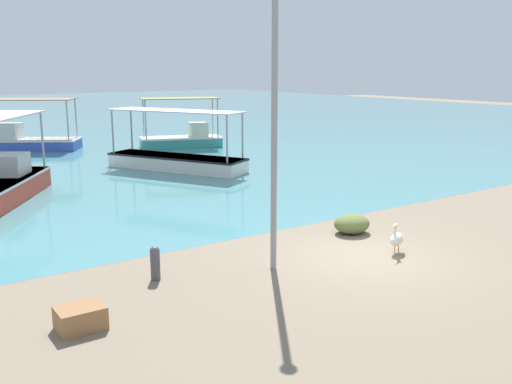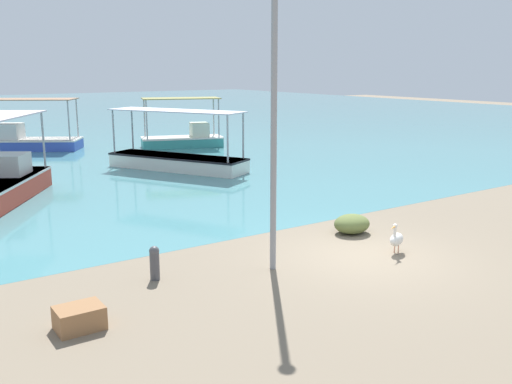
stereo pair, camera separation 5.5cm
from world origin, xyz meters
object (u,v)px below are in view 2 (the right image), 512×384
(fishing_boat_near_left, at_px, (177,158))
(fishing_boat_far_left, at_px, (184,137))
(lamp_post, at_px, (274,110))
(cargo_crate, at_px, (79,318))
(pelican, at_px, (397,239))
(net_pile, at_px, (352,224))
(mooring_bollard, at_px, (155,262))
(fishing_boat_center, at_px, (28,139))

(fishing_boat_near_left, relative_size, fishing_boat_far_left, 1.34)
(lamp_post, xyz_separation_m, cargo_crate, (-4.63, -0.57, -3.41))
(lamp_post, bearing_deg, fishing_boat_near_left, 72.60)
(pelican, relative_size, net_pile, 0.76)
(fishing_boat_far_left, bearing_deg, mooring_bollard, -119.07)
(fishing_boat_near_left, bearing_deg, mooring_bollard, -118.65)
(mooring_bollard, bearing_deg, lamp_post, -19.57)
(lamp_post, relative_size, mooring_bollard, 8.57)
(fishing_boat_near_left, height_order, fishing_boat_center, fishing_boat_center)
(mooring_bollard, bearing_deg, fishing_boat_far_left, 60.93)
(mooring_bollard, bearing_deg, pelican, -16.87)
(net_pile, bearing_deg, mooring_bollard, -178.24)
(pelican, height_order, mooring_bollard, pelican)
(fishing_boat_near_left, bearing_deg, cargo_crate, -122.75)
(lamp_post, height_order, net_pile, lamp_post)
(fishing_boat_near_left, height_order, fishing_boat_far_left, fishing_boat_far_left)
(net_pile, bearing_deg, fishing_boat_center, 98.79)
(lamp_post, bearing_deg, net_pile, 17.16)
(fishing_boat_far_left, bearing_deg, lamp_post, -111.85)
(fishing_boat_far_left, relative_size, net_pile, 4.68)
(fishing_boat_far_left, bearing_deg, net_pile, -103.18)
(fishing_boat_far_left, bearing_deg, cargo_crate, -121.82)
(fishing_boat_near_left, height_order, pelican, fishing_boat_near_left)
(net_pile, distance_m, cargo_crate, 8.29)
(lamp_post, xyz_separation_m, mooring_bollard, (-2.52, 0.90, -3.21))
(lamp_post, bearing_deg, fishing_boat_far_left, 68.15)
(fishing_boat_near_left, relative_size, fishing_boat_center, 1.19)
(mooring_bollard, distance_m, cargo_crate, 2.58)
(mooring_bollard, bearing_deg, net_pile, 1.76)
(fishing_boat_near_left, xyz_separation_m, mooring_bollard, (-6.57, -12.03, -0.11))
(fishing_boat_near_left, relative_size, pelican, 8.25)
(fishing_boat_center, xyz_separation_m, mooring_bollard, (-2.56, -22.53, -0.19))
(fishing_boat_near_left, distance_m, mooring_bollard, 13.70)
(fishing_boat_center, bearing_deg, fishing_boat_near_left, -69.12)
(net_pile, bearing_deg, pelican, -99.56)
(lamp_post, xyz_separation_m, net_pile, (3.50, 1.08, -3.35))
(fishing_boat_near_left, height_order, lamp_post, lamp_post)
(fishing_boat_center, height_order, lamp_post, lamp_post)
(cargo_crate, bearing_deg, pelican, -1.93)
(lamp_post, height_order, mooring_bollard, lamp_post)
(mooring_bollard, relative_size, net_pile, 0.72)
(fishing_boat_near_left, distance_m, pelican, 13.78)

